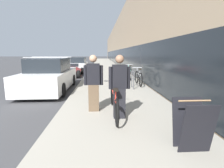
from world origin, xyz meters
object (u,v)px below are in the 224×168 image
sandwich_board_sign (193,125)px  vintage_roadster_curbside (71,71)px  cruiser_bike_nearest (139,78)px  parked_sedan_curbside (50,76)px  person_bystander (94,83)px  cruiser_bike_middle (129,73)px  person_rider (119,87)px  bike_rack_hoop (133,78)px  parked_sedan_far (79,64)px  tandem_bicycle (114,101)px

sandwich_board_sign → vintage_roadster_curbside: (-4.03, 11.41, -0.17)m
cruiser_bike_nearest → parked_sedan_curbside: size_ratio=0.36×
person_bystander → cruiser_bike_middle: bearing=71.6°
person_rider → bike_rack_hoop: bearing=74.8°
sandwich_board_sign → vintage_roadster_curbside: 12.10m
parked_sedan_far → cruiser_bike_middle: bearing=-63.2°
sandwich_board_sign → vintage_roadster_curbside: bearing=109.4°
vintage_roadster_curbside → tandem_bicycle: bearing=-73.6°
cruiser_bike_middle → cruiser_bike_nearest: bearing=-86.1°
tandem_bicycle → cruiser_bike_middle: (1.49, 6.54, 0.04)m
person_bystander → vintage_roadster_curbside: bearing=103.6°
parked_sedan_far → vintage_roadster_curbside: bearing=-89.5°
cruiser_bike_middle → parked_sedan_far: 9.65m
cruiser_bike_nearest → cruiser_bike_middle: 2.13m
person_rider → cruiser_bike_nearest: person_rider is taller
bike_rack_hoop → vintage_roadster_curbside: bike_rack_hoop is taller
bike_rack_hoop → vintage_roadster_curbside: (-3.97, 5.89, -0.23)m
cruiser_bike_nearest → parked_sedan_far: bearing=112.7°
parked_sedan_curbside → person_bystander: bearing=-58.2°
person_bystander → cruiser_bike_middle: 6.58m
person_bystander → bike_rack_hoop: (1.75, 3.28, -0.31)m
cruiser_bike_middle → vintage_roadster_curbside: 5.21m
person_bystander → tandem_bicycle: bearing=-28.8°
bike_rack_hoop → parked_sedan_far: parked_sedan_far is taller
bike_rack_hoop → vintage_roadster_curbside: size_ratio=0.19×
tandem_bicycle → cruiser_bike_nearest: cruiser_bike_nearest is taller
cruiser_bike_middle → vintage_roadster_curbside: bearing=145.6°
person_rider → cruiser_bike_middle: person_rider is taller
cruiser_bike_middle → parked_sedan_curbside: size_ratio=0.39×
cruiser_bike_middle → parked_sedan_far: bearing=116.8°
parked_sedan_curbside → vintage_roadster_curbside: (0.09, 5.43, -0.30)m
person_rider → parked_sedan_far: 15.75m
tandem_bicycle → sandwich_board_sign: sandwich_board_sign is taller
sandwich_board_sign → vintage_roadster_curbside: sandwich_board_sign is taller
person_rider → vintage_roadster_curbside: (-2.92, 9.79, -0.54)m
cruiser_bike_middle → tandem_bicycle: bearing=-102.8°
cruiser_bike_nearest → parked_sedan_curbside: 4.55m
cruiser_bike_nearest → vintage_roadster_curbside: 6.74m
cruiser_bike_nearest → cruiser_bike_middle: cruiser_bike_middle is taller
person_bystander → bike_rack_hoop: person_bystander is taller
tandem_bicycle → bike_rack_hoop: bearing=71.9°
bike_rack_hoop → parked_sedan_curbside: parked_sedan_curbside is taller
person_bystander → bike_rack_hoop: bearing=62.0°
tandem_bicycle → bike_rack_hoop: size_ratio=2.85×
person_bystander → parked_sedan_far: size_ratio=0.37×
bike_rack_hoop → parked_sedan_far: size_ratio=0.19×
person_bystander → parked_sedan_far: 15.02m
person_bystander → person_rider: bearing=-41.8°
tandem_bicycle → parked_sedan_curbside: 4.99m
cruiser_bike_nearest → vintage_roadster_curbside: bearing=131.2°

